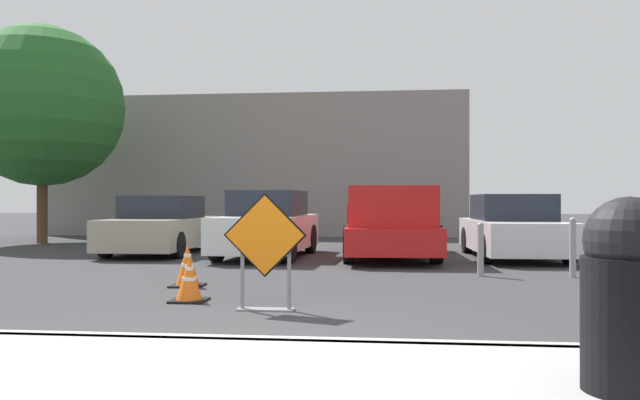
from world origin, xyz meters
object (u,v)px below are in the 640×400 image
at_px(bollard_second, 573,246).
at_px(road_closed_sign, 265,246).
at_px(traffic_cone_second, 188,266).
at_px(pickup_truck, 390,226).
at_px(traffic_cone_nearest, 189,280).
at_px(parked_car_nearest, 162,227).
at_px(parked_car_second, 268,226).
at_px(parked_car_third, 513,229).
at_px(bollard_nearest, 480,248).
at_px(trash_bin, 630,293).

bearing_deg(bollard_second, road_closed_sign, -140.98).
xyz_separation_m(traffic_cone_second, pickup_truck, (3.14, 5.07, 0.42)).
relative_size(road_closed_sign, bollard_second, 1.37).
bearing_deg(traffic_cone_nearest, parked_car_nearest, 112.75).
xyz_separation_m(traffic_cone_nearest, pickup_truck, (2.67, 6.46, 0.46)).
bearing_deg(traffic_cone_second, pickup_truck, 58.28).
relative_size(parked_car_second, bollard_second, 4.08).
height_order(parked_car_nearest, parked_car_third, parked_car_third).
relative_size(traffic_cone_second, bollard_nearest, 0.68).
bearing_deg(pickup_truck, parked_car_nearest, -8.84).
bearing_deg(bollard_nearest, trash_bin, -91.31).
bearing_deg(bollard_second, bollard_nearest, -180.00).
relative_size(parked_car_third, bollard_nearest, 4.59).
distance_m(parked_car_third, bollard_second, 3.58).
height_order(pickup_truck, parked_car_third, pickup_truck).
height_order(traffic_cone_second, bollard_nearest, bollard_nearest).
distance_m(parked_car_third, trash_bin, 10.74).
bearing_deg(parked_car_nearest, parked_car_third, 176.52).
height_order(parked_car_nearest, bollard_nearest, parked_car_nearest).
distance_m(road_closed_sign, pickup_truck, 7.22).
height_order(road_closed_sign, traffic_cone_nearest, road_closed_sign).
xyz_separation_m(trash_bin, bollard_nearest, (0.16, 7.08, -0.25)).
distance_m(parked_car_second, trash_bin, 11.14).
bearing_deg(parked_car_nearest, trash_bin, 121.77).
distance_m(trash_bin, bollard_second, 7.29).
distance_m(trash_bin, bollard_nearest, 7.09).
relative_size(traffic_cone_second, trash_bin, 0.53).
bearing_deg(pickup_truck, traffic_cone_second, 56.37).
distance_m(pickup_truck, bollard_second, 4.52).
distance_m(parked_car_nearest, bollard_second, 9.62).
xyz_separation_m(road_closed_sign, trash_bin, (2.93, -3.31, -0.02)).
bearing_deg(traffic_cone_second, parked_car_third, 42.01).
height_order(pickup_truck, bollard_nearest, pickup_truck).
xyz_separation_m(road_closed_sign, traffic_cone_second, (-1.59, 1.98, -0.46)).
bearing_deg(bollard_second, traffic_cone_nearest, -151.20).
relative_size(road_closed_sign, parked_car_second, 0.33).
bearing_deg(traffic_cone_second, parked_car_nearest, 113.69).
bearing_deg(bollard_nearest, road_closed_sign, -129.38).
relative_size(traffic_cone_second, bollard_second, 0.62).
distance_m(road_closed_sign, parked_car_third, 8.53).
distance_m(traffic_cone_nearest, bollard_second, 6.59).
xyz_separation_m(traffic_cone_nearest, trash_bin, (4.05, -3.91, 0.47)).
xyz_separation_m(traffic_cone_nearest, traffic_cone_second, (-0.47, 1.38, 0.03)).
bearing_deg(pickup_truck, trash_bin, 95.68).
bearing_deg(traffic_cone_nearest, road_closed_sign, -27.84).
bearing_deg(traffic_cone_nearest, trash_bin, -43.97).
bearing_deg(parked_car_nearest, parked_car_second, 164.60).
xyz_separation_m(parked_car_third, bollard_nearest, (-1.27, -3.57, -0.17)).
relative_size(pickup_truck, parked_car_third, 1.28).
bearing_deg(traffic_cone_nearest, traffic_cone_second, 108.70).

